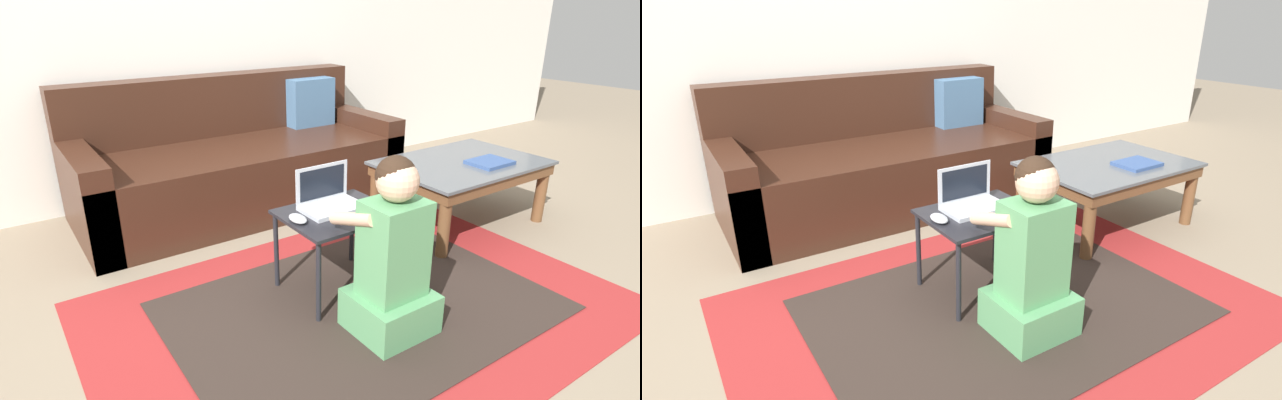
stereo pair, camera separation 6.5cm
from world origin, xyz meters
The scene contains 10 objects.
ground_plane centered at (0.00, 0.00, 0.00)m, with size 16.00×16.00×0.00m, color #7F705B.
wall_back centered at (0.00, 1.82, 1.25)m, with size 9.00×0.06×2.50m.
area_rug centered at (0.13, -0.20, 0.00)m, with size 2.40×1.70×0.01m.
couch centered at (0.26, 1.33, 0.30)m, with size 2.18×0.93×0.88m.
coffee_table centered at (1.28, 0.23, 0.35)m, with size 1.02×0.70×0.42m.
laptop_desk centered at (0.13, 0.00, 0.37)m, with size 0.52×0.42×0.42m.
laptop centered at (0.13, 0.06, 0.45)m, with size 0.30×0.19×0.20m.
computer_mouse centered at (-0.08, 0.01, 0.44)m, with size 0.07×0.11×0.03m.
person_seated centered at (0.12, -0.40, 0.35)m, with size 0.33×0.42×0.79m.
book_on_table centered at (1.37, 0.09, 0.43)m, with size 0.26×0.20×0.02m.
Camera 1 is at (-1.17, -1.75, 1.34)m, focal length 28.00 mm.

